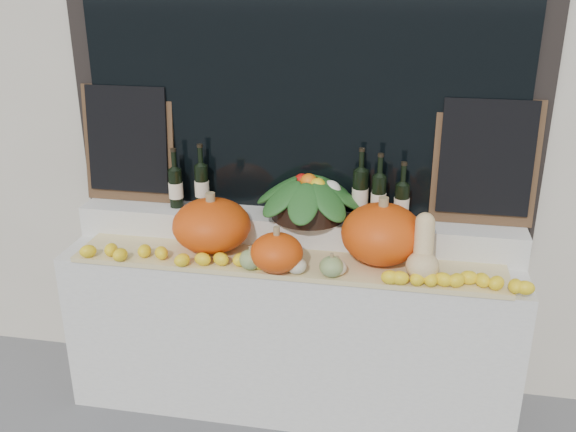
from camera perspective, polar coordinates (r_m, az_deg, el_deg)
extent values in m
cube|color=black|center=(3.22, 1.18, 15.33)|extent=(2.40, 0.04, 2.10)
cube|color=black|center=(3.19, 1.09, 15.27)|extent=(2.20, 0.02, 2.00)
cube|color=silver|center=(3.46, 0.23, -10.05)|extent=(2.30, 0.55, 0.88)
cube|color=silver|center=(3.35, 0.71, -1.13)|extent=(2.30, 0.25, 0.16)
cube|color=tan|center=(3.13, -0.17, -4.21)|extent=(2.10, 0.32, 0.02)
ellipsoid|color=#DB490B|center=(3.21, -6.80, -0.82)|extent=(0.46, 0.46, 0.26)
ellipsoid|color=#DB490B|center=(3.09, 8.34, -1.58)|extent=(0.50, 0.50, 0.29)
ellipsoid|color=#DB490B|center=(2.99, -1.01, -3.27)|extent=(0.26, 0.26, 0.18)
ellipsoid|color=#DDBA82|center=(2.98, 11.85, -4.38)|extent=(0.15, 0.15, 0.14)
cylinder|color=#DDBA82|center=(2.98, 12.00, -2.06)|extent=(0.09, 0.14, 0.18)
sphere|color=#DDBA82|center=(2.99, 12.10, -0.53)|extent=(0.09, 0.09, 0.09)
ellipsoid|color=#2C601C|center=(2.96, 3.89, -4.51)|extent=(0.11, 0.11, 0.10)
cylinder|color=olive|center=(2.94, 3.92, -3.48)|extent=(0.02, 0.02, 0.02)
ellipsoid|color=#2C601C|center=(3.03, -3.34, -3.88)|extent=(0.11, 0.11, 0.10)
cylinder|color=olive|center=(3.00, -3.37, -2.86)|extent=(0.02, 0.02, 0.02)
ellipsoid|color=beige|center=(2.99, 0.77, -4.45)|extent=(0.09, 0.09, 0.08)
cylinder|color=olive|center=(2.97, 0.77, -3.60)|extent=(0.02, 0.02, 0.02)
ellipsoid|color=gold|center=(3.02, -1.39, -3.62)|extent=(0.11, 0.11, 0.12)
cylinder|color=olive|center=(2.99, -1.40, -2.35)|extent=(0.02, 0.02, 0.02)
ellipsoid|color=beige|center=(2.98, 4.39, -4.58)|extent=(0.09, 0.09, 0.08)
cylinder|color=olive|center=(2.96, 4.42, -3.73)|extent=(0.02, 0.02, 0.02)
cylinder|color=black|center=(3.27, 1.83, 0.86)|extent=(0.38, 0.38, 0.11)
cylinder|color=black|center=(3.44, -9.94, 2.45)|extent=(0.07, 0.07, 0.21)
cylinder|color=black|center=(3.39, -10.11, 4.89)|extent=(0.03, 0.03, 0.10)
cylinder|color=beige|center=(3.44, -9.93, 2.29)|extent=(0.08, 0.08, 0.08)
cylinder|color=black|center=(3.38, -10.17, 5.79)|extent=(0.03, 0.03, 0.02)
cylinder|color=black|center=(3.40, -7.66, 2.62)|extent=(0.07, 0.07, 0.23)
cylinder|color=black|center=(3.35, -7.80, 5.29)|extent=(0.03, 0.03, 0.10)
cylinder|color=beige|center=(3.41, -7.65, 2.46)|extent=(0.08, 0.08, 0.08)
cylinder|color=black|center=(3.34, -7.85, 6.21)|extent=(0.03, 0.03, 0.02)
cylinder|color=black|center=(3.25, 6.43, 1.94)|extent=(0.08, 0.08, 0.25)
cylinder|color=black|center=(3.20, 6.56, 4.91)|extent=(0.03, 0.03, 0.10)
cylinder|color=beige|center=(3.26, 6.42, 1.78)|extent=(0.08, 0.08, 0.08)
cylinder|color=black|center=(3.18, 6.61, 5.87)|extent=(0.03, 0.03, 0.02)
cylinder|color=black|center=(3.21, 8.04, 1.50)|extent=(0.07, 0.07, 0.24)
cylinder|color=black|center=(3.16, 8.20, 4.40)|extent=(0.03, 0.03, 0.10)
cylinder|color=beige|center=(3.22, 8.03, 1.33)|extent=(0.08, 0.08, 0.08)
cylinder|color=black|center=(3.14, 8.25, 5.38)|extent=(0.03, 0.03, 0.02)
cylinder|color=black|center=(3.22, 10.04, 1.06)|extent=(0.07, 0.07, 0.20)
cylinder|color=black|center=(3.17, 10.22, 3.63)|extent=(0.03, 0.03, 0.10)
cylinder|color=beige|center=(3.22, 10.03, 0.89)|extent=(0.08, 0.08, 0.08)
cylinder|color=black|center=(3.15, 10.29, 4.60)|extent=(0.03, 0.03, 0.02)
cube|color=#4C331E|center=(3.54, -13.96, 6.22)|extent=(0.50, 0.08, 0.62)
cube|color=black|center=(3.52, -14.10, 6.62)|extent=(0.44, 0.07, 0.56)
cube|color=#4C331E|center=(3.26, 17.14, 4.54)|extent=(0.50, 0.08, 0.62)
cube|color=black|center=(3.24, 17.23, 4.97)|extent=(0.44, 0.07, 0.56)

